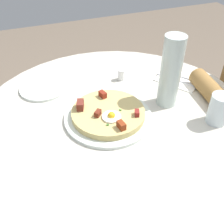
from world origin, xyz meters
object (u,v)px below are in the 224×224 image
water_glass (219,109)px  water_bottle (170,72)px  breakfast_pizza (108,113)px  knife (177,80)px  dining_table (115,150)px  bread_plate (43,88)px  pizza_plate (108,117)px  fork (181,76)px  salt_shaker (121,75)px

water_glass → water_bottle: (0.16, 0.10, 0.08)m
breakfast_pizza → knife: size_ratio=1.39×
dining_table → knife: knife is taller
bread_plate → water_glass: (-0.41, -0.51, 0.05)m
bread_plate → water_glass: bearing=-128.4°
pizza_plate → knife: pizza_plate is taller
pizza_plate → water_glass: (-0.15, -0.33, 0.05)m
dining_table → knife: (0.11, -0.32, 0.19)m
dining_table → water_glass: water_glass is taller
fork → salt_shaker: size_ratio=3.97×
pizza_plate → bread_plate: (0.26, 0.18, -0.00)m
water_glass → dining_table: bearing=63.2°
dining_table → water_bottle: size_ratio=3.84×
pizza_plate → bread_plate: size_ratio=1.64×
water_bottle → bread_plate: bearing=58.5°
pizza_plate → salt_shaker: size_ratio=6.64×
knife → breakfast_pizza: bearing=74.8°
bread_plate → salt_shaker: size_ratio=4.06×
breakfast_pizza → salt_shaker: bearing=-32.5°
pizza_plate → water_bottle: water_bottle is taller
breakfast_pizza → pizza_plate: bearing=-55.7°
fork → water_bottle: bearing=97.0°
bread_plate → salt_shaker: 0.32m
breakfast_pizza → water_bottle: (0.01, -0.23, 0.11)m
dining_table → breakfast_pizza: size_ratio=3.99×
water_bottle → salt_shaker: water_bottle is taller
breakfast_pizza → salt_shaker: breakfast_pizza is taller
dining_table → salt_shaker: salt_shaker is taller
dining_table → water_glass: size_ratio=9.42×
dining_table → salt_shaker: 0.31m
knife → water_bottle: size_ratio=0.69×
pizza_plate → dining_table: bearing=-75.0°
knife → water_glass: size_ratio=1.70×
pizza_plate → bread_plate: pizza_plate is taller
dining_table → water_glass: 0.41m
fork → salt_shaker: salt_shaker is taller
pizza_plate → water_bottle: (0.01, -0.23, 0.12)m
water_glass → breakfast_pizza: bearing=66.7°
dining_table → breakfast_pizza: 0.21m
dining_table → water_glass: (-0.15, -0.30, 0.23)m
breakfast_pizza → water_bottle: water_bottle is taller
pizza_plate → salt_shaker: (0.22, -0.14, 0.02)m
pizza_plate → fork: size_ratio=1.67×
pizza_plate → breakfast_pizza: bearing=124.3°
water_glass → water_bottle: water_bottle is taller
water_bottle → dining_table: bearing=90.7°
dining_table → bread_plate: bearing=39.6°
pizza_plate → fork: (0.14, -0.38, 0.00)m
dining_table → water_bottle: 0.37m
bread_plate → knife: bread_plate is taller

